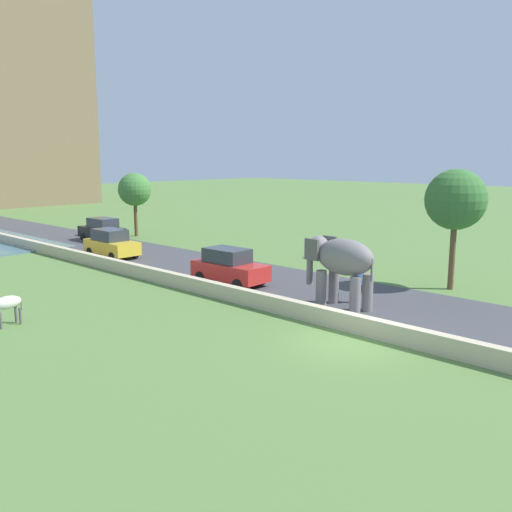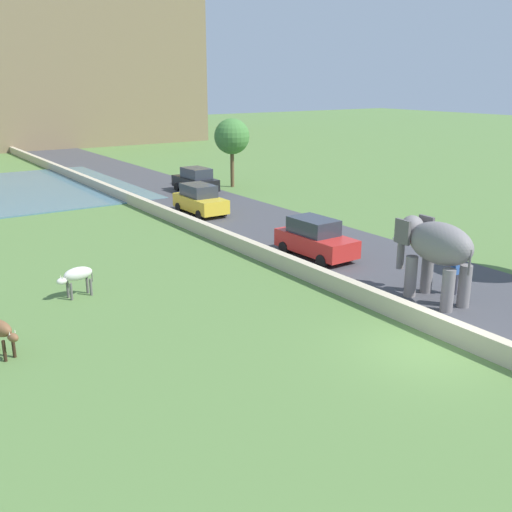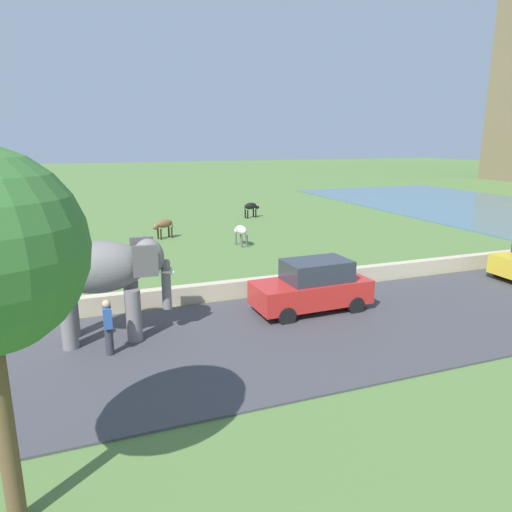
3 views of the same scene
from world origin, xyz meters
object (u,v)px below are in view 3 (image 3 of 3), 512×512
car_red (312,286)px  cow_brown (164,225)px  cow_white (241,231)px  cow_black (251,207)px  person_beside_elephant (108,326)px  elephant (107,273)px

car_red → cow_brown: 14.26m
car_red → cow_white: bearing=174.5°
cow_black → car_red: bearing=-14.0°
person_beside_elephant → cow_black: person_beside_elephant is taller
car_red → cow_white: car_red is taller
elephant → car_red: 6.73m
elephant → person_beside_elephant: elephant is taller
cow_brown → car_red: bearing=10.7°
car_red → cow_black: bearing=166.0°
cow_white → cow_black: same height
person_beside_elephant → car_red: size_ratio=0.40×
cow_white → cow_black: (-8.82, 3.83, 0.00)m
cow_black → cow_brown: bearing=-54.3°
elephant → person_beside_elephant: (1.16, -0.12, -1.16)m
car_red → cow_brown: size_ratio=2.89×
elephant → car_red: (-0.01, 6.64, -1.14)m
person_beside_elephant → cow_brown: 15.73m
cow_black → cow_white: bearing=-23.5°
cow_black → person_beside_elephant: bearing=-29.4°
person_beside_elephant → cow_brown: bearing=164.9°
elephant → cow_brown: bearing=164.1°
elephant → cow_black: bearing=149.4°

